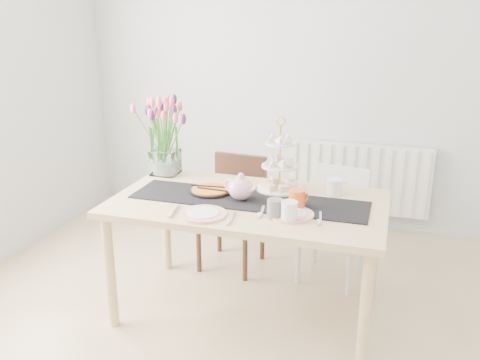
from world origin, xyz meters
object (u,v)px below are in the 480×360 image
(mug_grey, at_px, (275,209))
(plate_left, at_px, (203,214))
(mug_orange, at_px, (297,199))
(chair_brown, at_px, (235,203))
(radiator, at_px, (358,178))
(tart_tin, at_px, (211,191))
(mug_white, at_px, (289,211))
(chair_white, at_px, (336,216))
(dining_table, at_px, (248,213))
(teapot, at_px, (241,188))
(cream_jug, at_px, (334,187))
(plate_right, at_px, (291,214))
(tulip_vase, at_px, (163,125))
(cake_stand, at_px, (280,172))

(mug_grey, xyz_separation_m, plate_left, (-0.38, -0.08, -0.05))
(mug_orange, bearing_deg, chair_brown, 82.09)
(radiator, height_order, tart_tin, tart_tin)
(tart_tin, relative_size, mug_white, 2.42)
(chair_white, bearing_deg, dining_table, -114.18)
(chair_brown, xyz_separation_m, teapot, (0.25, -0.66, 0.35))
(cream_jug, height_order, mug_white, mug_white)
(plate_left, bearing_deg, chair_white, 57.50)
(mug_grey, bearing_deg, cream_jug, 23.46)
(chair_white, bearing_deg, plate_left, -113.01)
(mug_white, relative_size, plate_left, 0.41)
(plate_left, xyz_separation_m, plate_right, (0.46, 0.14, -0.00))
(dining_table, xyz_separation_m, tulip_vase, (-0.69, 0.33, 0.42))
(chair_white, relative_size, tart_tin, 2.99)
(radiator, height_order, mug_orange, mug_orange)
(chair_white, relative_size, mug_orange, 7.03)
(dining_table, xyz_separation_m, cake_stand, (0.13, 0.23, 0.20))
(mug_white, relative_size, mug_orange, 0.97)
(dining_table, relative_size, tulip_vase, 2.56)
(chair_brown, bearing_deg, plate_right, -49.38)
(teapot, height_order, cream_jug, teapot)
(radiator, distance_m, mug_orange, 1.68)
(chair_brown, relative_size, tart_tin, 3.13)
(cream_jug, xyz_separation_m, mug_white, (-0.17, -0.49, 0.00))
(dining_table, distance_m, chair_brown, 0.74)
(radiator, xyz_separation_m, mug_orange, (-0.22, -1.63, 0.36))
(cake_stand, distance_m, cream_jug, 0.34)
(mug_white, bearing_deg, dining_table, 157.98)
(mug_grey, distance_m, mug_orange, 0.19)
(chair_white, distance_m, mug_grey, 0.98)
(radiator, xyz_separation_m, plate_left, (-0.69, -1.88, 0.31))
(chair_brown, relative_size, cream_jug, 8.23)
(tart_tin, bearing_deg, plate_left, -75.95)
(tulip_vase, bearing_deg, chair_white, 16.61)
(cream_jug, distance_m, mug_white, 0.52)
(chair_brown, relative_size, mug_white, 7.58)
(chair_white, xyz_separation_m, cream_jug, (0.02, -0.41, 0.35))
(chair_white, xyz_separation_m, mug_orange, (-0.15, -0.72, 0.36))
(teapot, xyz_separation_m, plate_right, (0.33, -0.14, -0.07))
(dining_table, bearing_deg, tart_tin, 168.21)
(dining_table, bearing_deg, plate_right, -28.13)
(chair_white, height_order, plate_left, chair_white)
(cream_jug, distance_m, plate_left, 0.85)
(chair_brown, xyz_separation_m, plate_left, (0.12, -0.94, 0.29))
(cake_stand, bearing_deg, plate_right, -67.98)
(chair_brown, distance_m, tart_tin, 0.66)
(teapot, distance_m, mug_orange, 0.34)
(cream_jug, relative_size, tart_tin, 0.38)
(mug_grey, relative_size, mug_orange, 0.93)
(cake_stand, bearing_deg, dining_table, -120.42)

